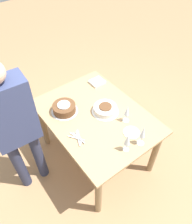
{
  "coord_description": "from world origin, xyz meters",
  "views": [
    {
      "loc": [
        1.25,
        -0.95,
        2.46
      ],
      "look_at": [
        0.0,
        0.0,
        0.82
      ],
      "focal_mm": 35.0,
      "sensor_mm": 36.0,
      "label": 1
    }
  ],
  "objects": [
    {
      "name": "cake_front_chocolate",
      "position": [
        -0.25,
        -0.23,
        0.81
      ],
      "size": [
        0.29,
        0.29,
        0.1
      ],
      "color": "white",
      "rests_on": "dining_table"
    },
    {
      "name": "dessert_plate_right",
      "position": [
        0.4,
        0.14,
        0.77
      ],
      "size": [
        0.17,
        0.17,
        0.01
      ],
      "color": "beige",
      "rests_on": "dining_table"
    },
    {
      "name": "wine_glass_far",
      "position": [
        0.51,
        -0.04,
        0.91
      ],
      "size": [
        0.06,
        0.06,
        0.22
      ],
      "color": "silver",
      "rests_on": "dining_table"
    },
    {
      "name": "person_cutting",
      "position": [
        -0.19,
        -0.77,
        0.99
      ],
      "size": [
        0.24,
        0.41,
        1.64
      ],
      "rotation": [
        0.0,
        0.0,
        1.51
      ],
      "color": "#2D334C",
      "rests_on": "ground_plane"
    },
    {
      "name": "wine_glass_extra",
      "position": [
        0.25,
        0.2,
        0.91
      ],
      "size": [
        0.07,
        0.07,
        0.22
      ],
      "color": "silver",
      "rests_on": "dining_table"
    },
    {
      "name": "fork_pile",
      "position": [
        0.13,
        -0.32,
        0.78
      ],
      "size": [
        0.2,
        0.13,
        0.02
      ],
      "color": "silver",
      "rests_on": "dining_table"
    },
    {
      "name": "dining_table",
      "position": [
        0.0,
        0.0,
        0.64
      ],
      "size": [
        1.28,
        0.96,
        0.77
      ],
      "color": "tan",
      "rests_on": "ground_plane"
    },
    {
      "name": "ground_plane",
      "position": [
        0.0,
        0.0,
        0.0
      ],
      "size": [
        12.0,
        12.0,
        0.0
      ],
      "primitive_type": "plane",
      "color": "#A87F56"
    },
    {
      "name": "wine_glass_near",
      "position": [
        0.54,
        0.11,
        0.92
      ],
      "size": [
        0.07,
        0.07,
        0.23
      ],
      "color": "silver",
      "rests_on": "dining_table"
    },
    {
      "name": "napkin_stack",
      "position": [
        -0.43,
        0.34,
        0.78
      ],
      "size": [
        0.15,
        0.17,
        0.03
      ],
      "color": "silver",
      "rests_on": "dining_table"
    },
    {
      "name": "cake_center_white",
      "position": [
        0.02,
        0.11,
        0.8
      ],
      "size": [
        0.29,
        0.29,
        0.08
      ],
      "color": "white",
      "rests_on": "dining_table"
    }
  ]
}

